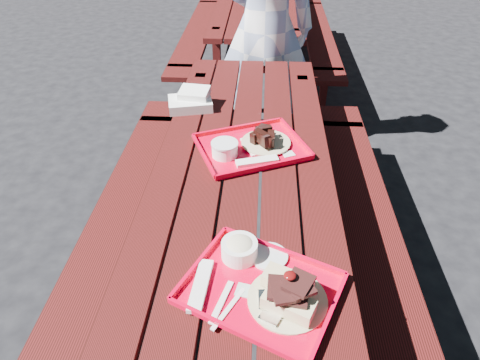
{
  "coord_description": "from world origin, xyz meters",
  "views": [
    {
      "loc": [
        0.07,
        -1.41,
        1.77
      ],
      "look_at": [
        0.0,
        -0.15,
        0.82
      ],
      "focal_mm": 32.0,
      "sensor_mm": 36.0,
      "label": 1
    }
  ],
  "objects_px": {
    "picnic_table_far": "(258,17)",
    "near_tray": "(263,279)",
    "far_tray": "(250,146)",
    "person": "(265,28)",
    "picnic_table_near": "(242,207)"
  },
  "relations": [
    {
      "from": "picnic_table_far",
      "to": "near_tray",
      "type": "height_order",
      "value": "near_tray"
    },
    {
      "from": "far_tray",
      "to": "picnic_table_far",
      "type": "bearing_deg",
      "value": 90.58
    },
    {
      "from": "person",
      "to": "far_tray",
      "type": "bearing_deg",
      "value": 87.61
    },
    {
      "from": "near_tray",
      "to": "far_tray",
      "type": "xyz_separation_m",
      "value": [
        -0.07,
        0.74,
        -0.01
      ]
    },
    {
      "from": "picnic_table_near",
      "to": "far_tray",
      "type": "xyz_separation_m",
      "value": [
        0.03,
        0.16,
        0.21
      ]
    },
    {
      "from": "picnic_table_far",
      "to": "picnic_table_near",
      "type": "bearing_deg",
      "value": -90.0
    },
    {
      "from": "picnic_table_far",
      "to": "person",
      "type": "relative_size",
      "value": 1.35
    },
    {
      "from": "near_tray",
      "to": "person",
      "type": "relative_size",
      "value": 0.3
    },
    {
      "from": "picnic_table_near",
      "to": "person",
      "type": "distance_m",
      "value": 1.45
    },
    {
      "from": "far_tray",
      "to": "picnic_table_near",
      "type": "bearing_deg",
      "value": -99.52
    },
    {
      "from": "person",
      "to": "picnic_table_far",
      "type": "bearing_deg",
      "value": -87.59
    },
    {
      "from": "near_tray",
      "to": "person",
      "type": "distance_m",
      "value": 2.0
    },
    {
      "from": "picnic_table_far",
      "to": "person",
      "type": "height_order",
      "value": "person"
    },
    {
      "from": "picnic_table_far",
      "to": "far_tray",
      "type": "distance_m",
      "value": 2.65
    },
    {
      "from": "picnic_table_near",
      "to": "picnic_table_far",
      "type": "height_order",
      "value": "same"
    }
  ]
}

